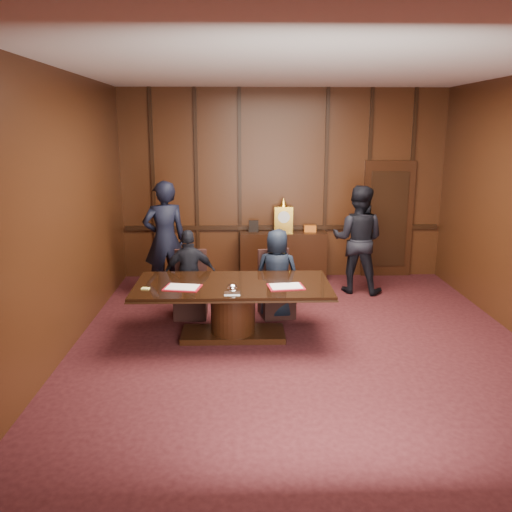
% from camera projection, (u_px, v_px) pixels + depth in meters
% --- Properties ---
extents(room, '(7.00, 7.04, 3.50)m').
position_uv_depth(room, '(308.00, 215.00, 6.83)').
color(room, black).
rests_on(room, ground).
extents(sideboard, '(1.60, 0.45, 1.54)m').
position_uv_depth(sideboard, '(283.00, 254.00, 10.15)').
color(sideboard, black).
rests_on(sideboard, ground).
extents(conference_table, '(2.62, 1.32, 0.76)m').
position_uv_depth(conference_table, '(233.00, 301.00, 7.30)').
color(conference_table, black).
rests_on(conference_table, ground).
extents(folder_left, '(0.51, 0.40, 0.02)m').
position_uv_depth(folder_left, '(183.00, 287.00, 7.04)').
color(folder_left, maroon).
rests_on(folder_left, conference_table).
extents(folder_right, '(0.50, 0.39, 0.02)m').
position_uv_depth(folder_right, '(286.00, 287.00, 7.07)').
color(folder_right, maroon).
rests_on(folder_right, conference_table).
extents(inkstand, '(0.20, 0.14, 0.12)m').
position_uv_depth(inkstand, '(232.00, 289.00, 6.79)').
color(inkstand, white).
rests_on(inkstand, conference_table).
extents(notepad, '(0.11, 0.09, 0.01)m').
position_uv_depth(notepad, '(145.00, 288.00, 6.99)').
color(notepad, '#EDEC74').
rests_on(notepad, conference_table).
extents(chair_left, '(0.48, 0.48, 0.99)m').
position_uv_depth(chair_left, '(191.00, 297.00, 8.18)').
color(chair_left, black).
rests_on(chair_left, ground).
extents(chair_right, '(0.57, 0.57, 0.99)m').
position_uv_depth(chair_right, '(276.00, 297.00, 8.22)').
color(chair_right, black).
rests_on(chair_right, ground).
extents(signatory_left, '(0.83, 0.47, 1.34)m').
position_uv_depth(signatory_left, '(190.00, 275.00, 8.02)').
color(signatory_left, black).
rests_on(signatory_left, ground).
extents(signatory_right, '(0.74, 0.57, 1.35)m').
position_uv_depth(signatory_right, '(277.00, 274.00, 8.05)').
color(signatory_right, black).
rests_on(signatory_right, ground).
extents(witness_left, '(0.82, 0.66, 1.96)m').
position_uv_depth(witness_left, '(165.00, 240.00, 8.98)').
color(witness_left, black).
rests_on(witness_left, ground).
extents(witness_right, '(1.09, 0.98, 1.85)m').
position_uv_depth(witness_right, '(358.00, 240.00, 9.26)').
color(witness_right, black).
rests_on(witness_right, ground).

